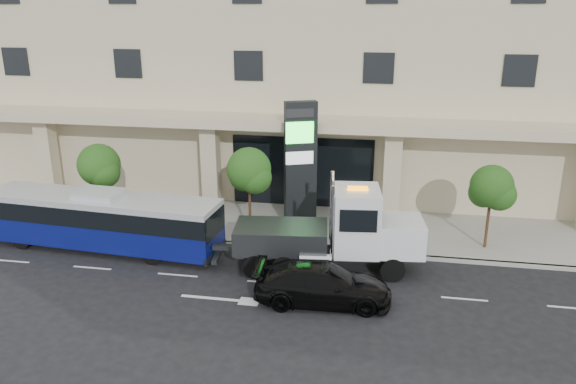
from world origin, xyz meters
name	(u,v)px	position (x,y,z in m)	size (l,w,h in m)	color
ground	(275,267)	(0.00, 0.00, 0.00)	(120.00, 120.00, 0.00)	black
sidewalk	(293,225)	(0.00, 5.00, 0.07)	(120.00, 6.00, 0.15)	gray
curb	(283,248)	(0.00, 2.00, 0.07)	(120.00, 0.30, 0.15)	gray
convention_center	(321,24)	(0.00, 15.42, 9.97)	(60.00, 17.60, 20.00)	beige
tree_left	(100,168)	(-9.97, 3.59, 3.11)	(2.27, 2.20, 4.22)	#422B19
tree_mid	(250,173)	(-1.97, 3.59, 3.26)	(2.28, 2.20, 4.38)	#422B19
tree_right	(492,190)	(9.53, 3.59, 3.04)	(2.10, 2.00, 4.04)	#422B19
city_bus	(102,219)	(-8.47, 0.60, 1.48)	(11.66, 3.31, 2.91)	black
tow_truck	(337,233)	(2.70, 0.30, 1.73)	(9.29, 3.15, 4.20)	#2D3033
black_sedan	(323,284)	(2.45, -2.71, 0.78)	(2.18, 5.35, 1.55)	black
signage_pylon	(300,164)	(0.34, 5.04, 3.44)	(1.70, 1.14, 6.48)	black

